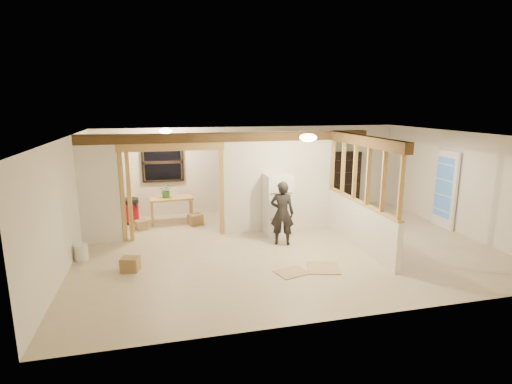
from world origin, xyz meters
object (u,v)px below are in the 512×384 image
object	(u,v)px
woman	(282,213)
work_table	(172,210)
bookshelf	(346,179)
refrigerator	(278,205)
shop_vac	(130,211)

from	to	relation	value
woman	work_table	xyz separation A→B (m)	(-2.38, 2.31, -0.38)
work_table	bookshelf	world-z (taller)	bookshelf
refrigerator	shop_vac	bearing A→B (deg)	152.91
shop_vac	bookshelf	world-z (taller)	bookshelf
work_table	shop_vac	size ratio (longest dim) A/B	1.66
bookshelf	refrigerator	bearing A→B (deg)	-142.69
bookshelf	woman	bearing A→B (deg)	-135.53
refrigerator	bookshelf	bearing A→B (deg)	37.31
work_table	bookshelf	xyz separation A→B (m)	(5.38, 0.63, 0.50)
shop_vac	bookshelf	size ratio (longest dim) A/B	0.40
woman	work_table	size ratio (longest dim) A/B	1.32
refrigerator	bookshelf	xyz separation A→B (m)	(2.88, 2.20, 0.10)
woman	shop_vac	size ratio (longest dim) A/B	2.18
woman	work_table	world-z (taller)	woman
refrigerator	work_table	size ratio (longest dim) A/B	1.33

